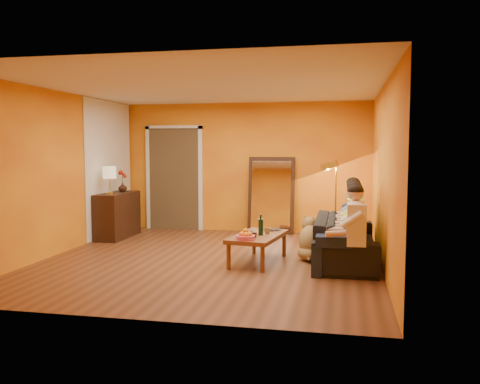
% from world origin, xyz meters
% --- Properties ---
extents(room_shell, '(5.00, 5.50, 2.60)m').
position_xyz_m(room_shell, '(0.00, 0.37, 1.30)').
color(room_shell, brown).
rests_on(room_shell, ground).
extents(white_accent, '(0.02, 1.90, 2.58)m').
position_xyz_m(white_accent, '(-2.48, 1.75, 1.30)').
color(white_accent, white).
rests_on(white_accent, wall_left).
extents(doorway_recess, '(1.06, 0.30, 2.10)m').
position_xyz_m(doorway_recess, '(-1.50, 2.83, 1.05)').
color(doorway_recess, '#3F2D19').
rests_on(doorway_recess, floor).
extents(door_jamb_left, '(0.08, 0.06, 2.20)m').
position_xyz_m(door_jamb_left, '(-2.07, 2.71, 1.05)').
color(door_jamb_left, white).
rests_on(door_jamb_left, wall_back).
extents(door_jamb_right, '(0.08, 0.06, 2.20)m').
position_xyz_m(door_jamb_right, '(-0.93, 2.71, 1.05)').
color(door_jamb_right, white).
rests_on(door_jamb_right, wall_back).
extents(door_header, '(1.22, 0.06, 0.08)m').
position_xyz_m(door_header, '(-1.50, 2.71, 2.12)').
color(door_header, white).
rests_on(door_header, wall_back).
extents(mirror_frame, '(0.92, 0.27, 1.51)m').
position_xyz_m(mirror_frame, '(0.55, 2.63, 0.76)').
color(mirror_frame, '#311B10').
rests_on(mirror_frame, floor).
extents(mirror_glass, '(0.78, 0.21, 1.35)m').
position_xyz_m(mirror_glass, '(0.55, 2.59, 0.76)').
color(mirror_glass, white).
rests_on(mirror_glass, mirror_frame).
extents(sideboard, '(0.44, 1.18, 0.85)m').
position_xyz_m(sideboard, '(-2.24, 1.55, 0.42)').
color(sideboard, '#311B10').
rests_on(sideboard, floor).
extents(table_lamp, '(0.24, 0.24, 0.51)m').
position_xyz_m(table_lamp, '(-2.24, 1.25, 1.10)').
color(table_lamp, beige).
rests_on(table_lamp, sideboard).
extents(sofa, '(2.27, 0.89, 0.66)m').
position_xyz_m(sofa, '(2.00, 0.36, 0.33)').
color(sofa, black).
rests_on(sofa, floor).
extents(coffee_table, '(0.80, 1.30, 0.42)m').
position_xyz_m(coffee_table, '(0.73, -0.03, 0.21)').
color(coffee_table, brown).
rests_on(coffee_table, floor).
extents(floor_lamp, '(0.34, 0.29, 1.44)m').
position_xyz_m(floor_lamp, '(1.83, 1.92, 0.72)').
color(floor_lamp, gold).
rests_on(floor_lamp, floor).
extents(dog, '(0.42, 0.60, 0.67)m').
position_xyz_m(dog, '(1.47, 0.32, 0.33)').
color(dog, '#9F7A48').
rests_on(dog, floor).
extents(person_far_left, '(0.70, 0.44, 1.22)m').
position_xyz_m(person_far_left, '(2.13, -0.64, 0.61)').
color(person_far_left, silver).
rests_on(person_far_left, sofa).
extents(person_mid_left, '(0.70, 0.44, 1.22)m').
position_xyz_m(person_mid_left, '(2.13, -0.09, 0.61)').
color(person_mid_left, '#DFE04A').
rests_on(person_mid_left, sofa).
extents(person_mid_right, '(0.70, 0.44, 1.22)m').
position_xyz_m(person_mid_right, '(2.13, 0.46, 0.61)').
color(person_mid_right, '#809CC6').
rests_on(person_mid_right, sofa).
extents(person_far_right, '(0.70, 0.44, 1.22)m').
position_xyz_m(person_far_right, '(2.13, 1.01, 0.61)').
color(person_far_right, '#36363B').
rests_on(person_far_right, sofa).
extents(fruit_bowl, '(0.26, 0.26, 0.16)m').
position_xyz_m(fruit_bowl, '(0.63, -0.48, 0.50)').
color(fruit_bowl, '#E5517C').
rests_on(fruit_bowl, coffee_table).
extents(wine_bottle, '(0.07, 0.07, 0.31)m').
position_xyz_m(wine_bottle, '(0.78, -0.08, 0.58)').
color(wine_bottle, black).
rests_on(wine_bottle, coffee_table).
extents(tumbler, '(0.11, 0.11, 0.09)m').
position_xyz_m(tumbler, '(0.85, 0.09, 0.46)').
color(tumbler, '#B27F3F').
rests_on(tumbler, coffee_table).
extents(laptop, '(0.36, 0.33, 0.02)m').
position_xyz_m(laptop, '(0.91, 0.32, 0.43)').
color(laptop, black).
rests_on(laptop, coffee_table).
extents(book_lower, '(0.22, 0.28, 0.02)m').
position_xyz_m(book_lower, '(0.55, -0.23, 0.43)').
color(book_lower, '#311B10').
rests_on(book_lower, coffee_table).
extents(book_mid, '(0.18, 0.24, 0.02)m').
position_xyz_m(book_mid, '(0.56, -0.22, 0.45)').
color(book_mid, '#A72113').
rests_on(book_mid, book_lower).
extents(book_upper, '(0.26, 0.27, 0.02)m').
position_xyz_m(book_upper, '(0.55, -0.24, 0.47)').
color(book_upper, black).
rests_on(book_upper, book_mid).
extents(vase, '(0.17, 0.17, 0.17)m').
position_xyz_m(vase, '(-2.24, 1.80, 0.94)').
color(vase, '#311B10').
rests_on(vase, sideboard).
extents(flowers, '(0.17, 0.17, 0.42)m').
position_xyz_m(flowers, '(-2.24, 1.80, 1.18)').
color(flowers, '#A72113').
rests_on(flowers, vase).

